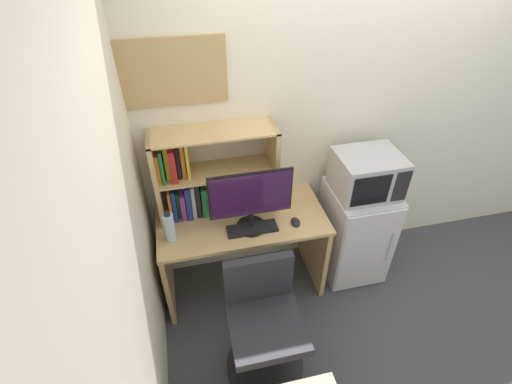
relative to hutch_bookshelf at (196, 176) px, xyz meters
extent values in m
cube|color=silver|center=(1.62, 0.15, 0.23)|extent=(6.40, 0.04, 2.60)
cube|color=silver|center=(-0.40, -1.47, 0.23)|extent=(0.04, 4.40, 2.60)
cube|color=tan|center=(0.29, -0.17, -0.33)|extent=(1.24, 0.60, 0.03)
cube|color=tan|center=(-0.31, -0.17, -0.70)|extent=(0.04, 0.54, 0.73)
cube|color=tan|center=(0.90, -0.17, -0.70)|extent=(0.04, 0.54, 0.73)
cube|color=tan|center=(-0.27, -0.01, 0.02)|extent=(0.03, 0.28, 0.66)
cube|color=tan|center=(0.56, -0.01, 0.02)|extent=(0.03, 0.28, 0.66)
cube|color=tan|center=(0.14, -0.01, 0.34)|extent=(0.86, 0.28, 0.01)
cube|color=tan|center=(0.14, -0.01, 0.03)|extent=(0.80, 0.28, 0.01)
cube|color=black|center=(-0.24, 0.02, -0.17)|extent=(0.03, 0.17, 0.29)
cube|color=orange|center=(-0.21, 0.00, -0.18)|extent=(0.02, 0.23, 0.26)
cube|color=navy|center=(-0.18, 0.00, -0.18)|extent=(0.03, 0.23, 0.27)
cube|color=#197233|center=(-0.15, 0.02, -0.20)|extent=(0.02, 0.17, 0.22)
cube|color=purple|center=(-0.12, 0.00, -0.20)|extent=(0.03, 0.23, 0.22)
cube|color=navy|center=(-0.08, 0.00, -0.17)|extent=(0.04, 0.24, 0.28)
cube|color=silver|center=(-0.04, 0.01, -0.18)|extent=(0.03, 0.21, 0.27)
cube|color=black|center=(-0.01, 0.01, -0.16)|extent=(0.03, 0.22, 0.30)
cube|color=#197233|center=(0.04, 0.00, -0.19)|extent=(0.04, 0.23, 0.25)
cube|color=silver|center=(0.07, 0.02, -0.20)|extent=(0.02, 0.18, 0.23)
cube|color=orange|center=(-0.24, 0.01, 0.14)|extent=(0.02, 0.21, 0.22)
cube|color=#197233|center=(-0.22, 0.00, 0.16)|extent=(0.02, 0.23, 0.25)
cube|color=gold|center=(-0.18, 0.02, 0.17)|extent=(0.03, 0.17, 0.28)
cube|color=#B21E1E|center=(-0.14, 0.00, 0.15)|extent=(0.04, 0.24, 0.25)
cube|color=black|center=(-0.11, 0.02, 0.15)|extent=(0.02, 0.17, 0.24)
cube|color=orange|center=(-0.08, 0.03, 0.16)|extent=(0.03, 0.16, 0.25)
cube|color=gold|center=(-0.05, 0.01, 0.17)|extent=(0.02, 0.21, 0.27)
cylinder|color=black|center=(0.34, -0.28, -0.30)|extent=(0.22, 0.22, 0.02)
cylinder|color=black|center=(0.34, -0.28, -0.24)|extent=(0.04, 0.04, 0.12)
cube|color=black|center=(0.34, -0.27, -0.02)|extent=(0.58, 0.01, 0.35)
cube|color=#33143D|center=(0.34, -0.28, -0.02)|extent=(0.55, 0.02, 0.33)
cube|color=black|center=(0.34, -0.31, -0.30)|extent=(0.36, 0.12, 0.02)
ellipsoid|color=black|center=(0.66, -0.31, -0.30)|extent=(0.06, 0.09, 0.03)
cylinder|color=silver|center=(-0.22, -0.27, -0.20)|extent=(0.08, 0.08, 0.22)
cylinder|color=black|center=(-0.22, -0.27, -0.08)|extent=(0.04, 0.04, 0.02)
cube|color=silver|center=(1.24, -0.17, -0.64)|extent=(0.49, 0.50, 0.85)
cube|color=silver|center=(1.24, -0.43, -0.64)|extent=(0.47, 0.01, 0.82)
cylinder|color=#B2B2B7|center=(1.41, -0.44, -0.60)|extent=(0.01, 0.01, 0.30)
cube|color=#ADADB2|center=(1.24, -0.17, -0.06)|extent=(0.47, 0.39, 0.32)
cube|color=black|center=(1.18, -0.37, -0.06)|extent=(0.28, 0.01, 0.24)
cube|color=black|center=(1.41, -0.37, -0.06)|extent=(0.11, 0.01, 0.25)
cylinder|color=black|center=(0.29, -0.91, -1.05)|extent=(0.54, 0.54, 0.04)
cylinder|color=black|center=(0.29, -0.91, -0.82)|extent=(0.04, 0.04, 0.45)
cube|color=#232328|center=(0.29, -0.91, -0.58)|extent=(0.47, 0.47, 0.07)
cube|color=#232328|center=(0.29, -0.69, -0.37)|extent=(0.45, 0.06, 0.36)
cube|color=tan|center=(-0.08, 0.12, 0.71)|extent=(0.70, 0.02, 0.42)
camera|label=1|loc=(-0.06, -2.19, 1.53)|focal=26.15mm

